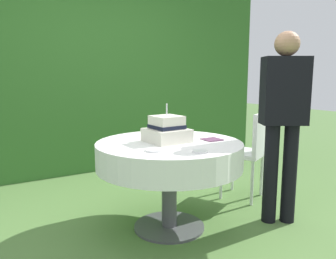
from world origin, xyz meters
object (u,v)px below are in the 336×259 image
(cake_table, at_px, (169,156))
(standing_person, at_px, (283,115))
(garden_chair, at_px, (250,147))
(wedding_cake, at_px, (167,130))
(serving_plate_near, at_px, (152,132))
(serving_plate_left, at_px, (155,150))
(serving_plate_far, at_px, (200,151))
(napkin_stack, at_px, (212,139))

(cake_table, bearing_deg, standing_person, -23.76)
(garden_chair, height_order, standing_person, standing_person)
(garden_chair, bearing_deg, cake_table, -172.09)
(wedding_cake, bearing_deg, garden_chair, 6.58)
(standing_person, bearing_deg, cake_table, 156.24)
(serving_plate_near, bearing_deg, cake_table, -100.23)
(cake_table, bearing_deg, garden_chair, 7.91)
(garden_chair, bearing_deg, serving_plate_left, -164.46)
(serving_plate_far, distance_m, napkin_stack, 0.47)
(serving_plate_far, bearing_deg, serving_plate_left, 141.03)
(garden_chair, relative_size, standing_person, 0.56)
(serving_plate_left, relative_size, napkin_stack, 0.97)
(serving_plate_near, bearing_deg, serving_plate_left, -116.84)
(garden_chair, bearing_deg, serving_plate_near, 162.83)
(wedding_cake, distance_m, napkin_stack, 0.39)
(cake_table, height_order, napkin_stack, napkin_stack)
(wedding_cake, distance_m, serving_plate_left, 0.35)
(serving_plate_near, relative_size, standing_person, 0.08)
(cake_table, bearing_deg, serving_plate_left, -139.57)
(wedding_cake, bearing_deg, napkin_stack, -20.68)
(wedding_cake, relative_size, serving_plate_far, 2.96)
(cake_table, relative_size, serving_plate_near, 8.74)
(serving_plate_near, xyz_separation_m, serving_plate_left, (-0.33, -0.66, 0.00))
(standing_person, bearing_deg, serving_plate_near, 133.67)
(cake_table, relative_size, standing_person, 0.73)
(serving_plate_near, xyz_separation_m, serving_plate_far, (-0.09, -0.86, 0.00))
(cake_table, relative_size, wedding_cake, 3.61)
(serving_plate_far, height_order, garden_chair, garden_chair)
(serving_plate_left, distance_m, garden_chair, 1.36)
(serving_plate_near, bearing_deg, napkin_stack, -64.41)
(serving_plate_far, bearing_deg, napkin_stack, 41.03)
(napkin_stack, bearing_deg, serving_plate_near, 115.59)
(wedding_cake, height_order, serving_plate_far, wedding_cake)
(wedding_cake, bearing_deg, serving_plate_far, -89.79)
(cake_table, bearing_deg, napkin_stack, -17.65)
(serving_plate_left, xyz_separation_m, standing_person, (1.12, -0.17, 0.20))
(serving_plate_far, bearing_deg, standing_person, 2.20)
(wedding_cake, xyz_separation_m, standing_person, (0.88, -0.41, 0.11))
(cake_table, xyz_separation_m, napkin_stack, (0.35, -0.11, 0.12))
(serving_plate_near, height_order, serving_plate_far, same)
(wedding_cake, height_order, serving_plate_near, wedding_cake)
(cake_table, height_order, standing_person, standing_person)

